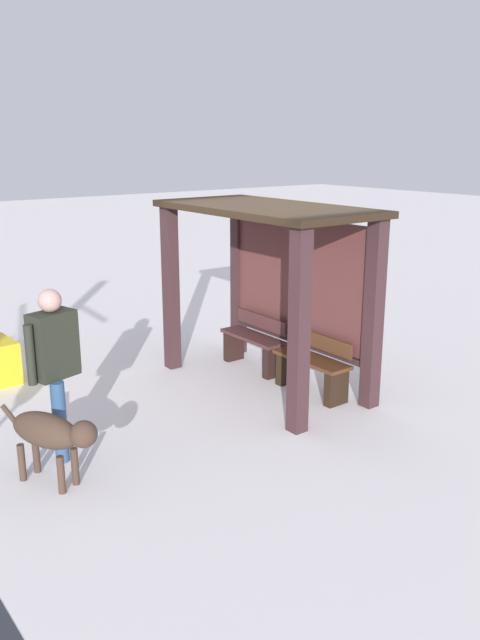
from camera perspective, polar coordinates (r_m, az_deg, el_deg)
The scene contains 6 objects.
ground_plane at distance 8.82m, azimuth 2.05°, elevation -5.72°, with size 60.00×60.00×0.00m, color white.
bus_shelter at distance 8.48m, azimuth 3.20°, elevation 5.23°, with size 3.01×1.51×2.41m.
bench_left_inside at distance 9.34m, azimuth 1.24°, elevation -2.10°, with size 1.13×0.35×0.78m.
bench_center_inside at distance 8.46m, azimuth 6.41°, elevation -4.13°, with size 1.13×0.38×0.77m.
person_walking at distance 6.84m, azimuth -16.05°, elevation -3.31°, with size 0.50×0.64×1.78m.
dog at distance 6.44m, azimuth -16.33°, elevation -9.55°, with size 1.09×0.63×0.74m.
Camera 1 is at (6.36, -5.20, 3.20)m, focal length 36.27 mm.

